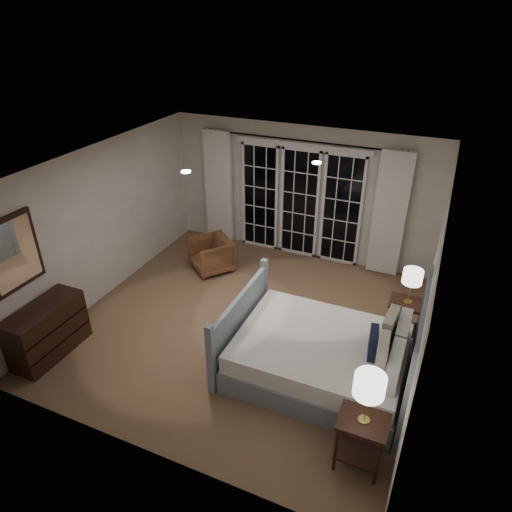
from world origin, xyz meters
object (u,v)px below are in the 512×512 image
at_px(lamp_right, 413,277).
at_px(nightstand_left, 361,436).
at_px(nightstand_right, 405,315).
at_px(lamp_left, 369,386).
at_px(armchair, 211,255).
at_px(dresser, 47,330).
at_px(bed, 324,355).

bearing_deg(lamp_right, nightstand_left, -93.19).
distance_m(nightstand_right, lamp_right, 0.64).
bearing_deg(lamp_left, lamp_right, 86.81).
xyz_separation_m(nightstand_left, armchair, (-3.36, 2.96, -0.13)).
relative_size(nightstand_right, armchair, 0.92).
xyz_separation_m(nightstand_left, lamp_left, (0.00, 0.00, 0.71)).
relative_size(nightstand_right, lamp_left, 1.06).
xyz_separation_m(nightstand_right, lamp_right, (0.00, 0.00, 0.64)).
distance_m(nightstand_right, dresser, 5.05).
distance_m(nightstand_left, lamp_right, 2.44).
bearing_deg(armchair, lamp_left, -2.62).
height_order(lamp_left, armchair, lamp_left).
height_order(lamp_left, lamp_right, lamp_left).
bearing_deg(lamp_left, bed, 122.02).
distance_m(bed, lamp_left, 1.57).
xyz_separation_m(bed, lamp_left, (0.71, -1.14, 0.81)).
height_order(nightstand_right, dresser, dresser).
height_order(bed, dresser, bed).
bearing_deg(nightstand_right, dresser, -152.79).
bearing_deg(armchair, nightstand_left, -2.62).
xyz_separation_m(lamp_left, lamp_right, (0.13, 2.36, -0.09)).
xyz_separation_m(nightstand_right, dresser, (-4.49, -2.31, -0.03)).
xyz_separation_m(armchair, dresser, (-0.99, -2.91, 0.08)).
xyz_separation_m(nightstand_left, dresser, (-4.36, 0.05, -0.05)).
height_order(nightstand_left, nightstand_right, nightstand_left).
distance_m(lamp_right, armchair, 3.62).
bearing_deg(armchair, lamp_right, 28.94).
xyz_separation_m(nightstand_right, lamp_left, (-0.13, -2.36, 0.73)).
height_order(nightstand_right, lamp_right, lamp_right).
height_order(nightstand_left, armchair, nightstand_left).
bearing_deg(armchair, bed, 4.23).
distance_m(nightstand_left, armchair, 4.49).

